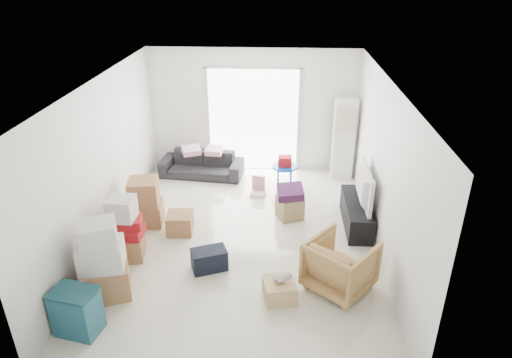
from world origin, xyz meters
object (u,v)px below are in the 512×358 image
object	(u,v)px
wood_crate	(279,290)
ottoman	(290,207)
kids_table	(285,165)
tv_console	(356,214)
storage_bins	(77,311)
television	(358,198)
ac_tower	(343,139)
sofa	(202,161)
armchair	(341,263)

from	to	relation	value
wood_crate	ottoman	bearing A→B (deg)	85.98
kids_table	wood_crate	size ratio (longest dim) A/B	1.53
tv_console	storage_bins	xyz separation A→B (m)	(-3.90, -2.85, 0.09)
television	ac_tower	bearing A→B (deg)	2.12
ottoman	kids_table	size ratio (longest dim) A/B	0.64
ac_tower	kids_table	world-z (taller)	ac_tower
television	sofa	bearing A→B (deg)	59.23
tv_console	armchair	distance (m)	1.84
storage_bins	ottoman	distance (m)	4.08
storage_bins	kids_table	distance (m)	5.09
ac_tower	television	world-z (taller)	ac_tower
ac_tower	tv_console	world-z (taller)	ac_tower
television	armchair	size ratio (longest dim) A/B	1.34
wood_crate	ac_tower	bearing A→B (deg)	72.55
television	wood_crate	world-z (taller)	television
armchair	storage_bins	xyz separation A→B (m)	(-3.42, -1.08, -0.11)
tv_console	television	bearing A→B (deg)	0.00
tv_console	kids_table	size ratio (longest dim) A/B	2.11
kids_table	tv_console	bearing A→B (deg)	-49.67
ac_tower	sofa	xyz separation A→B (m)	(-3.06, -0.15, -0.52)
television	storage_bins	size ratio (longest dim) A/B	1.80
kids_table	television	bearing A→B (deg)	-49.67
ac_tower	wood_crate	bearing A→B (deg)	-107.45
ottoman	wood_crate	xyz separation A→B (m)	(-0.16, -2.27, -0.07)
armchair	wood_crate	xyz separation A→B (m)	(-0.86, -0.30, -0.29)
sofa	armchair	xyz separation A→B (m)	(2.63, -3.67, 0.08)
tv_console	armchair	size ratio (longest dim) A/B	1.61
kids_table	wood_crate	world-z (taller)	kids_table
sofa	storage_bins	world-z (taller)	sofa
storage_bins	wood_crate	world-z (taller)	storage_bins
tv_console	storage_bins	size ratio (longest dim) A/B	2.17
storage_bins	kids_table	bearing A→B (deg)	59.12
kids_table	ac_tower	bearing A→B (deg)	23.42
armchair	ottoman	distance (m)	2.10
ac_tower	sofa	distance (m)	3.11
armchair	storage_bins	size ratio (longest dim) A/B	1.34
tv_console	storage_bins	world-z (taller)	storage_bins
wood_crate	armchair	bearing A→B (deg)	19.03
tv_console	kids_table	xyz separation A→B (m)	(-1.29, 1.52, 0.24)
armchair	sofa	bearing A→B (deg)	-15.33
tv_console	television	size ratio (longest dim) A/B	1.20
sofa	wood_crate	xyz separation A→B (m)	(1.76, -3.97, -0.21)
television	storage_bins	world-z (taller)	storage_bins
sofa	television	bearing A→B (deg)	-25.79
armchair	kids_table	size ratio (longest dim) A/B	1.31
tv_console	television	xyz separation A→B (m)	(0.00, 0.00, 0.31)
ac_tower	armchair	distance (m)	3.87
storage_bins	wood_crate	xyz separation A→B (m)	(2.55, 0.78, -0.18)
tv_console	sofa	bearing A→B (deg)	148.50
television	kids_table	xyz separation A→B (m)	(-1.29, 1.52, -0.07)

